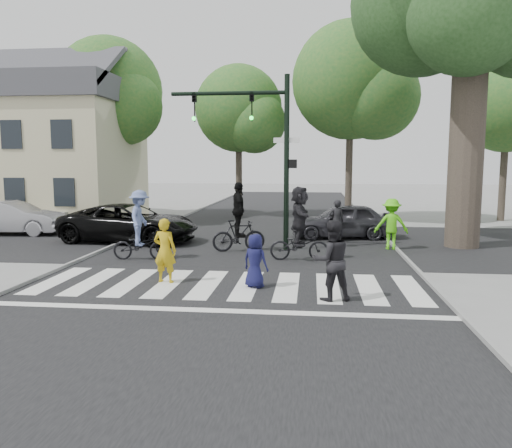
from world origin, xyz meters
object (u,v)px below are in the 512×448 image
at_px(pedestrian_woman, 165,251).
at_px(pedestrian_child, 255,261).
at_px(traffic_signal, 262,137).
at_px(pedestrian_adult, 332,260).
at_px(cyclist_mid, 239,223).
at_px(car_grey, 342,221).
at_px(cyclist_right, 300,228).
at_px(car_silver, 12,218).
at_px(cyclist_left, 140,230).
at_px(car_suv, 129,223).

bearing_deg(pedestrian_woman, pedestrian_child, -176.45).
relative_size(traffic_signal, pedestrian_woman, 3.63).
bearing_deg(pedestrian_woman, pedestrian_adult, 173.67).
bearing_deg(traffic_signal, cyclist_mid, -148.11).
bearing_deg(car_grey, cyclist_right, -24.73).
bearing_deg(pedestrian_child, car_grey, -82.70).
xyz_separation_m(cyclist_mid, cyclist_right, (2.11, -1.37, 0.05)).
xyz_separation_m(traffic_signal, car_silver, (-10.89, 2.47, -3.19)).
height_order(traffic_signal, pedestrian_adult, traffic_signal).
distance_m(pedestrian_adult, cyclist_mid, 6.53).
height_order(cyclist_right, car_grey, cyclist_right).
distance_m(cyclist_left, car_silver, 8.70).
relative_size(pedestrian_woman, cyclist_right, 0.71).
bearing_deg(cyclist_left, car_silver, 146.85).
xyz_separation_m(pedestrian_woman, pedestrian_adult, (4.14, -1.19, 0.08)).
height_order(car_suv, car_silver, car_suv).
relative_size(pedestrian_woman, cyclist_mid, 0.69).
height_order(pedestrian_child, cyclist_mid, cyclist_mid).
height_order(pedestrian_adult, car_suv, pedestrian_adult).
bearing_deg(cyclist_right, car_silver, 160.61).
bearing_deg(car_suv, pedestrian_woman, -145.23).
xyz_separation_m(cyclist_left, car_silver, (-7.28, 4.75, -0.24)).
relative_size(car_silver, car_grey, 1.04).
bearing_deg(pedestrian_adult, pedestrian_woman, -31.22).
xyz_separation_m(cyclist_left, car_suv, (-1.63, 3.39, -0.22)).
distance_m(pedestrian_woman, cyclist_mid, 4.81).
bearing_deg(pedestrian_woman, cyclist_right, -125.77).
height_order(traffic_signal, cyclist_left, traffic_signal).
bearing_deg(cyclist_left, traffic_signal, 32.36).
distance_m(cyclist_left, cyclist_mid, 3.38).
xyz_separation_m(pedestrian_woman, car_grey, (4.94, 8.13, -0.12)).
distance_m(cyclist_mid, cyclist_right, 2.52).
xyz_separation_m(cyclist_right, car_grey, (1.61, 4.85, -0.33)).
distance_m(cyclist_mid, car_suv, 4.76).
xyz_separation_m(cyclist_left, cyclist_right, (4.97, 0.45, 0.08)).
height_order(pedestrian_child, cyclist_right, cyclist_right).
distance_m(traffic_signal, car_silver, 11.61).
bearing_deg(car_silver, cyclist_left, -127.84).
xyz_separation_m(traffic_signal, cyclist_mid, (-0.75, -0.47, -2.92)).
bearing_deg(cyclist_mid, car_grey, 43.03).
bearing_deg(car_silver, traffic_signal, -107.46).
bearing_deg(traffic_signal, pedestrian_adult, -70.98).
bearing_deg(pedestrian_woman, traffic_signal, -101.38).
relative_size(pedestrian_child, cyclist_right, 0.57).
height_order(pedestrian_adult, cyclist_left, cyclist_left).
xyz_separation_m(pedestrian_woman, car_silver, (-8.92, 7.59, -0.12)).
height_order(car_silver, car_grey, car_silver).
bearing_deg(pedestrian_woman, cyclist_left, -50.29).
relative_size(cyclist_left, car_grey, 0.53).
relative_size(traffic_signal, car_silver, 1.39).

